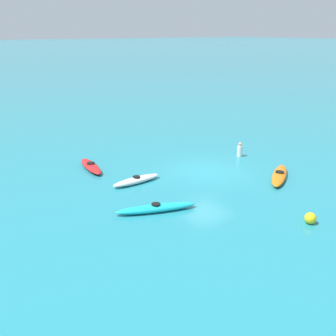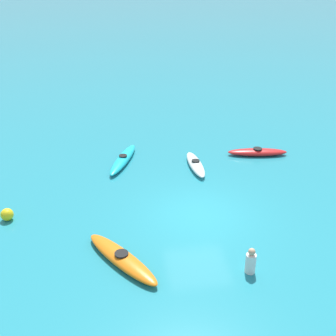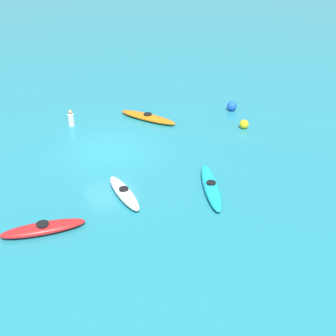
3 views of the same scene
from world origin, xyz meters
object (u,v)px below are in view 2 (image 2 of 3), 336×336
kayak_red (257,152)px  kayak_cyan (123,159)px  buoy_yellow (7,214)px  person_near_shore (251,262)px  kayak_white (195,164)px  kayak_orange (122,258)px

kayak_red → kayak_cyan: size_ratio=0.85×
buoy_yellow → kayak_red: bearing=-68.4°
person_near_shore → kayak_white: bearing=1.9°
buoy_yellow → person_near_shore: bearing=-116.7°
kayak_white → kayak_cyan: bearing=73.0°
kayak_white → kayak_red: bearing=-73.8°
buoy_yellow → person_near_shore: size_ratio=0.53×
kayak_orange → kayak_red: 10.16m
kayak_orange → buoy_yellow: (3.03, 4.10, 0.07)m
kayak_white → person_near_shore: size_ratio=3.09×
kayak_cyan → person_near_shore: (-8.45, -3.56, 0.22)m
kayak_white → kayak_cyan: size_ratio=0.78×
kayak_red → person_near_shore: (-8.39, 3.06, 0.22)m
kayak_orange → kayak_white: same height
buoy_yellow → kayak_cyan: bearing=-45.1°
kayak_cyan → buoy_yellow: bearing=134.9°
kayak_cyan → person_near_shore: size_ratio=3.95×
kayak_white → buoy_yellow: bearing=113.8°
kayak_red → kayak_orange: bearing=136.8°
person_near_shore → kayak_orange: bearing=75.7°
kayak_red → buoy_yellow: (-4.37, 11.05, 0.07)m
buoy_yellow → person_near_shore: (-4.02, -8.00, 0.15)m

